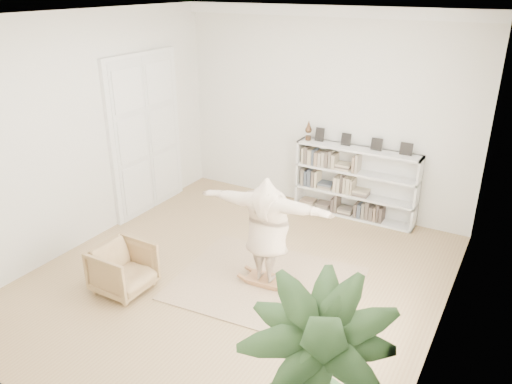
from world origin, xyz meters
TOP-DOWN VIEW (x-y plane):
  - floor at (0.00, 0.00)m, footprint 6.00×6.00m
  - room_shell at (0.00, 2.94)m, footprint 6.00×6.00m
  - doors at (-2.70, 1.30)m, footprint 0.09×1.78m
  - bookshelf at (0.74, 2.82)m, footprint 2.20×0.35m
  - armchair at (-1.20, -1.01)m, footprint 0.74×0.72m
  - rug at (0.44, 0.08)m, footprint 2.66×2.21m
  - rocker_board at (0.44, 0.08)m, footprint 0.57×0.37m
  - person at (0.44, 0.08)m, footprint 1.93×0.68m

SIDE VIEW (x-z plane):
  - floor at x=0.00m, z-range 0.00..0.00m
  - rug at x=0.44m, z-range 0.00..0.02m
  - rocker_board at x=0.44m, z-range 0.01..0.13m
  - armchair at x=-1.20m, z-range 0.00..0.67m
  - bookshelf at x=0.74m, z-range -0.18..1.46m
  - person at x=0.44m, z-range 0.14..1.67m
  - doors at x=-2.70m, z-range -0.06..2.86m
  - room_shell at x=0.00m, z-range 0.51..6.51m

